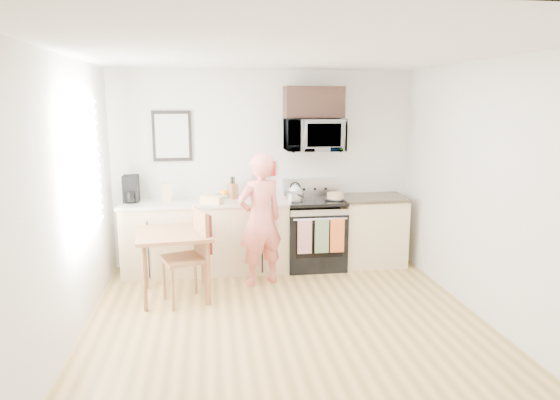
{
  "coord_description": "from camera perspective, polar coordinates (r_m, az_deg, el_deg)",
  "views": [
    {
      "loc": [
        -0.73,
        -4.33,
        2.18
      ],
      "look_at": [
        0.03,
        1.0,
        1.12
      ],
      "focal_mm": 32.0,
      "sensor_mm": 36.0,
      "label": 1
    }
  ],
  "objects": [
    {
      "name": "floor",
      "position": [
        4.91,
        1.35,
        -15.27
      ],
      "size": [
        4.6,
        4.6,
        0.0
      ],
      "primitive_type": "plane",
      "color": "olive",
      "rests_on": "ground"
    },
    {
      "name": "back_wall",
      "position": [
        6.73,
        -1.81,
        3.61
      ],
      "size": [
        4.0,
        0.04,
        2.6
      ],
      "primitive_type": "cube",
      "color": "silver",
      "rests_on": "floor"
    },
    {
      "name": "front_wall",
      "position": [
        2.33,
        10.95,
        -11.32
      ],
      "size": [
        4.0,
        0.04,
        2.6
      ],
      "primitive_type": "cube",
      "color": "silver",
      "rests_on": "floor"
    },
    {
      "name": "left_wall",
      "position": [
        4.6,
        -23.96,
        -0.89
      ],
      "size": [
        0.04,
        4.6,
        2.6
      ],
      "primitive_type": "cube",
      "color": "silver",
      "rests_on": "floor"
    },
    {
      "name": "right_wall",
      "position": [
        5.2,
        23.73,
        0.41
      ],
      "size": [
        0.04,
        4.6,
        2.6
      ],
      "primitive_type": "cube",
      "color": "silver",
      "rests_on": "floor"
    },
    {
      "name": "ceiling",
      "position": [
        4.41,
        1.51,
        16.56
      ],
      "size": [
        4.0,
        4.6,
        0.04
      ],
      "primitive_type": "cube",
      "color": "silver",
      "rests_on": "back_wall"
    },
    {
      "name": "window",
      "position": [
        5.32,
        -21.49,
        3.54
      ],
      "size": [
        0.06,
        1.4,
        1.5
      ],
      "color": "silver",
      "rests_on": "left_wall"
    },
    {
      "name": "cabinet_left",
      "position": [
        6.57,
        -8.44,
        -4.27
      ],
      "size": [
        2.1,
        0.6,
        0.9
      ],
      "primitive_type": "cube",
      "color": "#CAB481",
      "rests_on": "floor"
    },
    {
      "name": "countertop_left",
      "position": [
        6.46,
        -8.56,
        -0.25
      ],
      "size": [
        2.14,
        0.64,
        0.04
      ],
      "primitive_type": "cube",
      "color": "beige",
      "rests_on": "cabinet_left"
    },
    {
      "name": "cabinet_right",
      "position": [
        6.91,
        10.41,
        -3.55
      ],
      "size": [
        0.84,
        0.6,
        0.9
      ],
      "primitive_type": "cube",
      "color": "#CAB481",
      "rests_on": "floor"
    },
    {
      "name": "countertop_right",
      "position": [
        6.81,
        10.54,
        0.27
      ],
      "size": [
        0.88,
        0.64,
        0.04
      ],
      "primitive_type": "cube",
      "color": "black",
      "rests_on": "cabinet_right"
    },
    {
      "name": "range",
      "position": [
        6.69,
        3.93,
        -4.02
      ],
      "size": [
        0.76,
        0.7,
        1.16
      ],
      "color": "black",
      "rests_on": "floor"
    },
    {
      "name": "microwave",
      "position": [
        6.57,
        3.9,
        7.43
      ],
      "size": [
        0.76,
        0.51,
        0.42
      ],
      "primitive_type": "imported",
      "color": "#B7B6BC",
      "rests_on": "back_wall"
    },
    {
      "name": "upper_cabinet",
      "position": [
        6.6,
        3.86,
        11.1
      ],
      "size": [
        0.76,
        0.35,
        0.4
      ],
      "primitive_type": "cube",
      "color": "black",
      "rests_on": "back_wall"
    },
    {
      "name": "wall_art",
      "position": [
        6.64,
        -12.24,
        7.16
      ],
      "size": [
        0.5,
        0.04,
        0.65
      ],
      "color": "black",
      "rests_on": "back_wall"
    },
    {
      "name": "wall_trivet",
      "position": [
        6.72,
        -1.37,
        3.6
      ],
      "size": [
        0.2,
        0.02,
        0.2
      ],
      "primitive_type": "cube",
      "color": "#B10F10",
      "rests_on": "back_wall"
    },
    {
      "name": "person",
      "position": [
        5.98,
        -2.29,
        -2.26
      ],
      "size": [
        0.68,
        0.58,
        1.6
      ],
      "primitive_type": "imported",
      "rotation": [
        0.0,
        0.0,
        3.53
      ],
      "color": "#DC453C",
      "rests_on": "floor"
    },
    {
      "name": "dining_table",
      "position": [
        5.7,
        -11.98,
        -4.46
      ],
      "size": [
        0.81,
        0.81,
        0.76
      ],
      "rotation": [
        0.0,
        0.0,
        0.11
      ],
      "color": "brown",
      "rests_on": "floor"
    },
    {
      "name": "chair",
      "position": [
        5.58,
        -9.56,
        -4.85
      ],
      "size": [
        0.59,
        0.55,
        1.03
      ],
      "rotation": [
        0.0,
        0.0,
        0.34
      ],
      "color": "brown",
      "rests_on": "floor"
    },
    {
      "name": "knife_block",
      "position": [
        6.54,
        -5.4,
        1.04
      ],
      "size": [
        0.13,
        0.15,
        0.2
      ],
      "primitive_type": "cube",
      "rotation": [
        0.0,
        0.0,
        0.43
      ],
      "color": "brown",
      "rests_on": "countertop_left"
    },
    {
      "name": "utensil_crock",
      "position": [
        6.67,
        -2.84,
        1.75
      ],
      "size": [
        0.13,
        0.13,
        0.39
      ],
      "color": "#B10F10",
      "rests_on": "countertop_left"
    },
    {
      "name": "fruit_bowl",
      "position": [
        6.63,
        -6.45,
        0.62
      ],
      "size": [
        0.24,
        0.24,
        0.1
      ],
      "color": "white",
      "rests_on": "countertop_left"
    },
    {
      "name": "milk_carton",
      "position": [
        6.44,
        -12.82,
        0.87
      ],
      "size": [
        0.11,
        0.11,
        0.25
      ],
      "primitive_type": "cube",
      "rotation": [
        0.0,
        0.0,
        0.25
      ],
      "color": "tan",
      "rests_on": "countertop_left"
    },
    {
      "name": "coffee_maker",
      "position": [
        6.55,
        -16.66,
        1.15
      ],
      "size": [
        0.2,
        0.29,
        0.34
      ],
      "rotation": [
        0.0,
        0.0,
        0.02
      ],
      "color": "black",
      "rests_on": "countertop_left"
    },
    {
      "name": "bread_bag",
      "position": [
        6.23,
        -7.81,
        0.01
      ],
      "size": [
        0.3,
        0.24,
        0.1
      ],
      "primitive_type": "cube",
      "rotation": [
        0.0,
        0.0,
        -0.48
      ],
      "color": "#DEC274",
      "rests_on": "countertop_left"
    },
    {
      "name": "cake",
      "position": [
        6.57,
        6.34,
        0.41
      ],
      "size": [
        0.26,
        0.26,
        0.09
      ],
      "color": "black",
      "rests_on": "range"
    },
    {
      "name": "kettle",
      "position": [
        6.67,
        1.74,
        1.05
      ],
      "size": [
        0.17,
        0.17,
        0.21
      ],
      "color": "white",
      "rests_on": "range"
    },
    {
      "name": "pot",
      "position": [
        6.43,
        1.72,
        0.38
      ],
      "size": [
        0.22,
        0.37,
        0.11
      ],
      "rotation": [
        0.0,
        0.0,
        0.22
      ],
      "color": "#B7B6BC",
      "rests_on": "range"
    }
  ]
}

